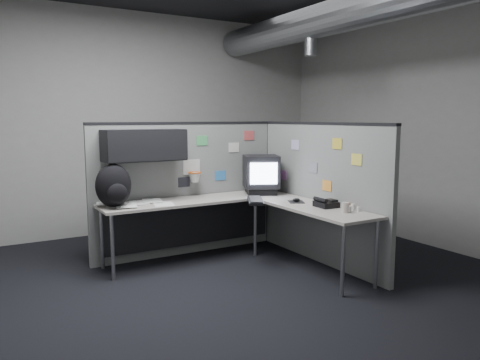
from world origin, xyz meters
TOP-DOWN VIEW (x-y plane):
  - room at (0.56, 0.00)m, footprint 5.62×5.62m
  - partition_back at (-0.25, 1.23)m, footprint 2.44×0.42m
  - partition_right at (1.10, 0.22)m, footprint 0.07×2.23m
  - desk at (0.15, 0.70)m, footprint 2.31×2.11m
  - monitor at (0.76, 0.94)m, footprint 0.56×0.56m
  - keyboard at (0.37, 0.46)m, footprint 0.36×0.49m
  - mouse at (0.78, 0.23)m, footprint 0.24×0.26m
  - phone at (0.87, -0.16)m, footprint 0.21×0.23m
  - bottles at (0.97, -0.45)m, footprint 0.12×0.17m
  - cup at (0.84, -0.49)m, footprint 0.10×0.10m
  - papers at (-0.85, 1.04)m, footprint 0.83×0.65m
  - backpack at (-1.09, 0.96)m, footprint 0.46×0.45m

SIDE VIEW (x-z plane):
  - desk at x=0.15m, z-range 0.25..0.98m
  - papers at x=-0.85m, z-range 0.73..0.75m
  - mouse at x=0.78m, z-range 0.72..0.77m
  - keyboard at x=0.37m, z-range 0.73..0.77m
  - bottles at x=0.97m, z-range 0.72..0.80m
  - phone at x=0.87m, z-range 0.72..0.82m
  - cup at x=0.84m, z-range 0.73..0.83m
  - partition_right at x=1.10m, z-range 0.00..1.63m
  - backpack at x=-1.09m, z-range 0.72..1.19m
  - monitor at x=0.76m, z-range 0.74..1.22m
  - partition_back at x=-0.25m, z-range 0.18..1.81m
  - room at x=0.56m, z-range 0.49..3.71m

